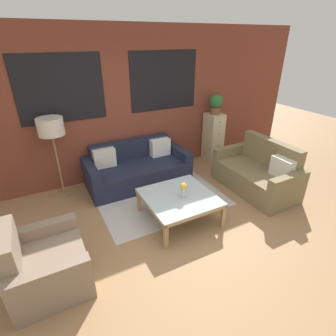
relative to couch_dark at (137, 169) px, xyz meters
name	(u,v)px	position (x,y,z in m)	size (l,w,h in m)	color
ground_plane	(183,246)	(-0.13, -1.95, -0.28)	(16.00, 16.00, 0.00)	#9E754C
wall_back_brick	(118,106)	(-0.13, 0.49, 1.13)	(8.40, 0.09, 2.80)	brown
rug	(161,199)	(0.14, -0.77, -0.28)	(2.14, 1.50, 0.00)	#BCB7B2
couch_dark	(137,169)	(0.00, 0.00, 0.00)	(1.92, 0.88, 0.78)	#1E2338
settee_vintage	(258,174)	(1.86, -1.28, 0.03)	(0.80, 1.54, 0.92)	olive
armchair_corner	(45,265)	(-1.80, -1.74, 0.00)	(0.80, 0.92, 0.84)	#84705B
coffee_table	(179,199)	(0.14, -1.38, 0.08)	(1.03, 1.03, 0.41)	silver
floor_lamp	(51,130)	(-1.36, 0.19, 0.95)	(0.42, 0.42, 1.42)	olive
drawer_cabinet	(213,137)	(1.94, 0.21, 0.26)	(0.34, 0.41, 1.07)	#C6B793
potted_plant	(216,103)	(1.94, 0.21, 1.02)	(0.29, 0.29, 0.41)	brown
flower_vase	(183,189)	(0.17, -1.45, 0.28)	(0.11, 0.11, 0.25)	#ADBCC6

